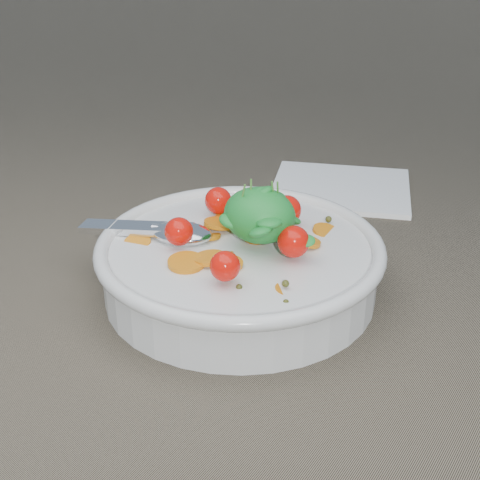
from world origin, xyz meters
The scene contains 3 objects.
ground centered at (0.00, 0.00, 0.00)m, with size 6.00×6.00×0.00m, color #726651.
bowl centered at (0.02, 0.01, 0.03)m, with size 0.26×0.24×0.10m.
napkin centered at (0.00, 0.27, 0.00)m, with size 0.16×0.14×0.01m, color white.
Camera 1 is at (0.30, -0.40, 0.31)m, focal length 50.00 mm.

